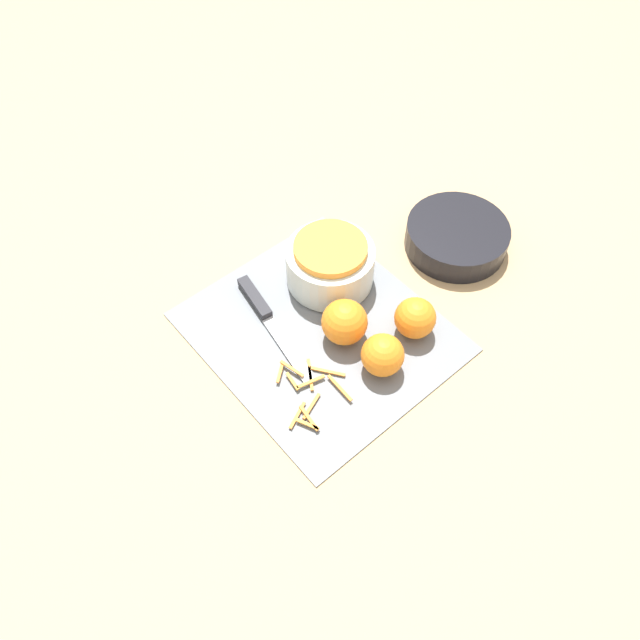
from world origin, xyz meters
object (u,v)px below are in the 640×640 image
at_px(bowl_dark, 457,236).
at_px(knife, 262,309).
at_px(orange_right, 415,318).
at_px(orange_left, 383,355).
at_px(bowl_speckled, 330,263).
at_px(orange_back, 345,322).

distance_m(bowl_dark, knife, 0.39).
bearing_deg(orange_right, orange_left, -79.15).
height_order(bowl_speckled, orange_back, bowl_speckled).
bearing_deg(knife, orange_back, 39.12).
distance_m(bowl_dark, orange_back, 0.30).
bearing_deg(bowl_speckled, orange_back, -30.38).
bearing_deg(orange_right, bowl_speckled, -169.76).
bearing_deg(orange_back, orange_left, 3.05).
height_order(orange_right, orange_back, orange_back).
relative_size(bowl_speckled, orange_right, 2.23).
relative_size(orange_left, orange_back, 0.91).
relative_size(bowl_dark, orange_right, 2.72).
distance_m(bowl_speckled, bowl_dark, 0.25).
bearing_deg(orange_right, knife, -139.30).
xyz_separation_m(bowl_dark, orange_right, (0.09, -0.20, 0.02)).
bearing_deg(orange_back, bowl_speckled, 149.62).
bearing_deg(orange_right, bowl_dark, 113.50).
height_order(knife, orange_left, orange_left).
bearing_deg(knife, orange_right, 50.21).
bearing_deg(bowl_dark, orange_right, -66.50).
distance_m(bowl_speckled, orange_back, 0.13).
distance_m(bowl_dark, orange_left, 0.32).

